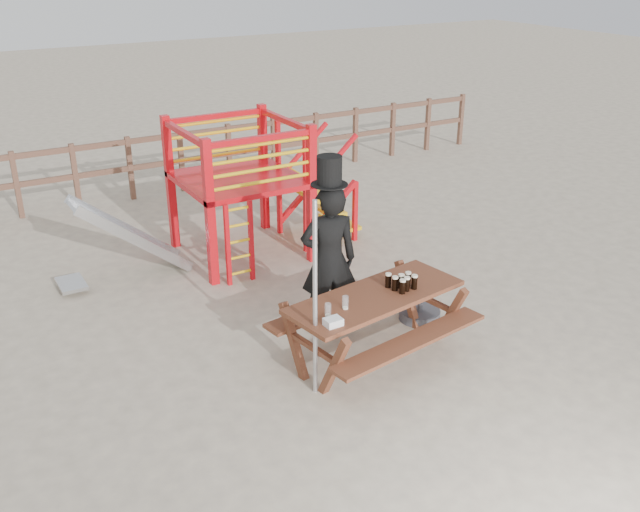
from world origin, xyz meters
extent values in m
plane|color=#C2B297|center=(0.00, 0.00, 0.00)|extent=(60.00, 60.00, 0.00)
cube|color=brown|center=(0.00, 7.00, 1.10)|extent=(15.00, 0.06, 0.10)
cube|color=brown|center=(0.00, 7.00, 0.60)|extent=(15.00, 0.06, 0.10)
cube|color=brown|center=(-2.50, 7.00, 0.60)|extent=(0.09, 0.09, 1.20)
cube|color=brown|center=(-1.50, 7.00, 0.60)|extent=(0.09, 0.09, 1.20)
cube|color=brown|center=(-0.50, 7.00, 0.60)|extent=(0.09, 0.09, 1.20)
cube|color=brown|center=(0.50, 7.00, 0.60)|extent=(0.09, 0.09, 1.20)
cube|color=brown|center=(1.50, 7.00, 0.60)|extent=(0.09, 0.09, 1.20)
cube|color=brown|center=(2.50, 7.00, 0.60)|extent=(0.09, 0.09, 1.20)
cube|color=brown|center=(3.50, 7.00, 0.60)|extent=(0.09, 0.09, 1.20)
cube|color=brown|center=(4.50, 7.00, 0.60)|extent=(0.09, 0.09, 1.20)
cube|color=brown|center=(5.50, 7.00, 0.60)|extent=(0.09, 0.09, 1.20)
cube|color=brown|center=(6.50, 7.00, 0.60)|extent=(0.09, 0.09, 1.20)
cube|color=brown|center=(7.50, 7.00, 0.60)|extent=(0.09, 0.09, 1.20)
cube|color=red|center=(-0.60, 2.80, 1.05)|extent=(0.12, 0.12, 2.10)
cube|color=red|center=(1.00, 2.80, 1.05)|extent=(0.12, 0.12, 2.10)
cube|color=red|center=(-0.60, 4.40, 1.05)|extent=(0.12, 0.12, 2.10)
cube|color=red|center=(1.00, 4.40, 1.05)|extent=(0.12, 0.12, 2.10)
cube|color=red|center=(0.20, 3.60, 1.20)|extent=(1.72, 1.72, 0.08)
cube|color=red|center=(0.20, 2.80, 2.00)|extent=(1.60, 0.08, 0.08)
cube|color=red|center=(0.20, 4.40, 2.00)|extent=(1.60, 0.08, 0.08)
cube|color=red|center=(-0.60, 3.60, 2.00)|extent=(0.08, 1.60, 0.08)
cube|color=red|center=(1.00, 3.60, 2.00)|extent=(0.08, 1.60, 0.08)
cylinder|color=yellow|center=(0.20, 2.80, 1.38)|extent=(1.50, 0.05, 0.05)
cylinder|color=yellow|center=(0.20, 4.40, 1.38)|extent=(1.50, 0.05, 0.05)
cylinder|color=yellow|center=(0.20, 2.80, 1.56)|extent=(1.50, 0.05, 0.05)
cylinder|color=yellow|center=(0.20, 4.40, 1.56)|extent=(1.50, 0.05, 0.05)
cylinder|color=yellow|center=(0.20, 2.80, 1.74)|extent=(1.50, 0.05, 0.05)
cylinder|color=yellow|center=(0.20, 4.40, 1.74)|extent=(1.50, 0.05, 0.05)
cylinder|color=yellow|center=(0.20, 2.80, 1.92)|extent=(1.50, 0.05, 0.05)
cylinder|color=yellow|center=(0.20, 4.40, 1.92)|extent=(1.50, 0.05, 0.05)
cube|color=red|center=(-0.43, 2.65, 0.60)|extent=(0.06, 0.06, 1.20)
cube|color=red|center=(-0.07, 2.65, 0.60)|extent=(0.06, 0.06, 1.20)
cylinder|color=yellow|center=(-0.25, 2.65, 0.15)|extent=(0.36, 0.04, 0.04)
cylinder|color=yellow|center=(-0.25, 2.65, 0.39)|extent=(0.36, 0.04, 0.04)
cylinder|color=yellow|center=(-0.25, 2.65, 0.63)|extent=(0.36, 0.04, 0.04)
cylinder|color=yellow|center=(-0.25, 2.65, 0.87)|extent=(0.36, 0.04, 0.04)
cylinder|color=yellow|center=(-0.25, 2.65, 1.11)|extent=(0.36, 0.04, 0.04)
cube|color=yellow|center=(1.15, 3.60, 1.08)|extent=(0.30, 0.90, 0.06)
cube|color=yellow|center=(1.43, 3.60, 0.78)|extent=(0.30, 0.90, 0.06)
cube|color=yellow|center=(1.71, 3.60, 0.48)|extent=(0.30, 0.90, 0.06)
cube|color=yellow|center=(1.99, 3.60, 0.18)|extent=(0.30, 0.90, 0.06)
cube|color=red|center=(1.55, 3.15, 0.60)|extent=(0.95, 0.08, 0.86)
cube|color=red|center=(1.55, 4.05, 0.60)|extent=(0.95, 0.08, 0.86)
cube|color=silver|center=(-1.50, 3.60, 0.62)|extent=(1.53, 0.55, 1.21)
cube|color=silver|center=(-1.50, 3.33, 0.66)|extent=(1.58, 0.04, 1.28)
cube|color=silver|center=(-1.50, 3.87, 0.66)|extent=(1.58, 0.04, 1.28)
cube|color=silver|center=(-2.40, 3.60, 0.10)|extent=(0.35, 0.55, 0.05)
cube|color=brown|center=(0.24, 0.01, 0.79)|extent=(2.21, 1.10, 0.05)
cube|color=brown|center=(0.32, -0.56, 0.48)|extent=(2.13, 0.61, 0.04)
cube|color=brown|center=(0.15, 0.59, 0.48)|extent=(2.13, 0.61, 0.04)
cube|color=brown|center=(-0.65, -0.12, 0.38)|extent=(0.27, 1.27, 0.76)
cube|color=brown|center=(1.12, 0.15, 0.38)|extent=(0.27, 1.27, 0.76)
imported|color=black|center=(0.11, 0.83, 0.95)|extent=(0.80, 0.64, 1.90)
cube|color=#0B8026|center=(0.16, 0.97, 1.18)|extent=(0.08, 0.04, 0.44)
cylinder|color=black|center=(0.11, 0.83, 1.91)|extent=(0.43, 0.43, 0.01)
cylinder|color=black|center=(0.11, 0.83, 2.08)|extent=(0.29, 0.29, 0.33)
cube|color=white|center=(0.15, 0.97, 2.20)|extent=(0.15, 0.05, 0.04)
cylinder|color=#B2B2B7|center=(-0.70, -0.24, 1.09)|extent=(0.05, 0.05, 2.19)
cylinder|color=#3C3B41|center=(1.27, 0.49, 0.06)|extent=(0.53, 0.53, 0.12)
cylinder|color=#3C3B41|center=(1.27, 0.49, 0.17)|extent=(0.06, 0.06, 0.10)
cube|color=white|center=(-0.54, -0.35, 0.86)|extent=(0.18, 0.14, 0.08)
cylinder|color=black|center=(0.51, -0.11, 0.89)|extent=(0.07, 0.07, 0.15)
cylinder|color=#F6EAC9|center=(0.51, -0.11, 0.98)|extent=(0.07, 0.07, 0.02)
cylinder|color=black|center=(0.60, -0.08, 0.89)|extent=(0.07, 0.07, 0.15)
cylinder|color=#F6EAC9|center=(0.60, -0.08, 0.98)|extent=(0.07, 0.07, 0.02)
cylinder|color=black|center=(0.70, -0.08, 0.89)|extent=(0.07, 0.07, 0.15)
cylinder|color=#F6EAC9|center=(0.70, -0.08, 0.98)|extent=(0.07, 0.07, 0.02)
cylinder|color=black|center=(0.49, -0.01, 0.89)|extent=(0.07, 0.07, 0.15)
cylinder|color=#F6EAC9|center=(0.49, -0.01, 0.98)|extent=(0.07, 0.07, 0.02)
cylinder|color=black|center=(0.58, 0.01, 0.89)|extent=(0.07, 0.07, 0.15)
cylinder|color=#F6EAC9|center=(0.58, 0.01, 0.98)|extent=(0.07, 0.07, 0.02)
cylinder|color=black|center=(0.69, 0.02, 0.89)|extent=(0.07, 0.07, 0.15)
cylinder|color=#F6EAC9|center=(0.69, 0.02, 0.98)|extent=(0.07, 0.07, 0.02)
cylinder|color=black|center=(0.47, 0.10, 0.89)|extent=(0.07, 0.07, 0.15)
cylinder|color=#F6EAC9|center=(0.47, 0.10, 0.98)|extent=(0.07, 0.07, 0.02)
cylinder|color=silver|center=(-0.49, -0.15, 0.89)|extent=(0.07, 0.07, 0.15)
cylinder|color=#F6EAC9|center=(-0.49, -0.15, 0.83)|extent=(0.06, 0.06, 0.02)
cylinder|color=silver|center=(-0.24, -0.10, 0.89)|extent=(0.07, 0.07, 0.15)
cylinder|color=#F6EAC9|center=(-0.24, -0.10, 0.83)|extent=(0.06, 0.06, 0.02)
camera|label=1|loc=(-3.92, -5.85, 4.43)|focal=40.00mm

